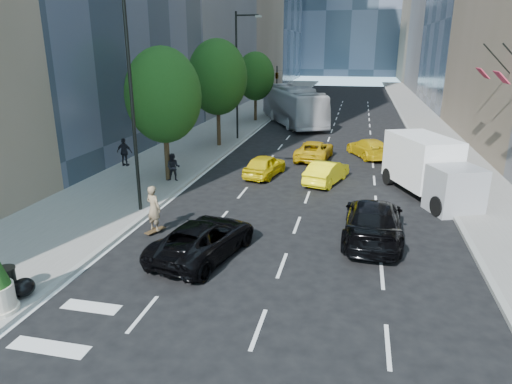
% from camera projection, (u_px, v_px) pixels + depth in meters
% --- Properties ---
extents(ground, '(160.00, 160.00, 0.00)m').
position_uv_depth(ground, '(255.00, 263.00, 16.68)').
color(ground, black).
rests_on(ground, ground).
extents(sidewalk_left, '(6.00, 120.00, 0.15)m').
position_uv_depth(sidewalk_left, '(234.00, 123.00, 46.41)').
color(sidewalk_left, slate).
rests_on(sidewalk_left, ground).
extents(sidewalk_right, '(4.00, 120.00, 0.15)m').
position_uv_depth(sidewalk_right, '(431.00, 130.00, 42.45)').
color(sidewalk_right, slate).
rests_on(sidewalk_right, ground).
extents(lamp_near, '(2.13, 0.22, 10.00)m').
position_uv_depth(lamp_near, '(134.00, 88.00, 19.94)').
color(lamp_near, black).
rests_on(lamp_near, sidewalk_left).
extents(lamp_far, '(2.13, 0.22, 10.00)m').
position_uv_depth(lamp_far, '(239.00, 69.00, 36.67)').
color(lamp_far, black).
rests_on(lamp_far, sidewalk_left).
extents(tree_near, '(4.20, 4.20, 7.46)m').
position_uv_depth(tree_near, '(163.00, 95.00, 25.03)').
color(tree_near, black).
rests_on(tree_near, sidewalk_left).
extents(tree_mid, '(4.50, 4.50, 7.99)m').
position_uv_depth(tree_mid, '(217.00, 77.00, 34.21)').
color(tree_mid, black).
rests_on(tree_mid, sidewalk_left).
extents(tree_far, '(3.90, 3.90, 6.92)m').
position_uv_depth(tree_far, '(255.00, 76.00, 46.51)').
color(tree_far, black).
rests_on(tree_far, sidewalk_left).
extents(traffic_signal, '(2.48, 0.53, 5.20)m').
position_uv_depth(traffic_signal, '(277.00, 76.00, 53.89)').
color(traffic_signal, black).
rests_on(traffic_signal, sidewalk_left).
extents(skateboarder, '(0.84, 0.71, 1.95)m').
position_uv_depth(skateboarder, '(154.00, 211.00, 19.03)').
color(skateboarder, '#766449').
rests_on(skateboarder, ground).
extents(black_sedan_lincoln, '(3.40, 5.44, 1.40)m').
position_uv_depth(black_sedan_lincoln, '(204.00, 239.00, 17.01)').
color(black_sedan_lincoln, black).
rests_on(black_sedan_lincoln, ground).
extents(black_sedan_mercedes, '(2.48, 5.72, 1.64)m').
position_uv_depth(black_sedan_mercedes, '(373.00, 220.00, 18.49)').
color(black_sedan_mercedes, black).
rests_on(black_sedan_mercedes, ground).
extents(taxi_a, '(2.27, 4.17, 1.34)m').
position_uv_depth(taxi_a, '(265.00, 165.00, 27.58)').
color(taxi_a, yellow).
rests_on(taxi_a, ground).
extents(taxi_b, '(2.49, 4.25, 1.32)m').
position_uv_depth(taxi_b, '(327.00, 172.00, 26.21)').
color(taxi_b, '#FFEA0D').
rests_on(taxi_b, ground).
extents(taxi_c, '(2.52, 4.85, 1.30)m').
position_uv_depth(taxi_c, '(314.00, 150.00, 31.69)').
color(taxi_c, '#CFA10A').
rests_on(taxi_c, ground).
extents(taxi_d, '(3.54, 4.90, 1.32)m').
position_uv_depth(taxi_d, '(369.00, 148.00, 32.38)').
color(taxi_d, gold).
rests_on(taxi_d, ground).
extents(city_bus, '(8.38, 13.45, 3.72)m').
position_uv_depth(city_bus, '(293.00, 105.00, 45.98)').
color(city_bus, silver).
rests_on(city_bus, ground).
extents(box_truck, '(4.55, 6.76, 3.05)m').
position_uv_depth(box_truck, '(429.00, 168.00, 23.56)').
color(box_truck, white).
rests_on(box_truck, ground).
extents(pedestrian_a, '(0.87, 0.73, 1.61)m').
position_uv_depth(pedestrian_a, '(173.00, 167.00, 26.03)').
color(pedestrian_a, black).
rests_on(pedestrian_a, sidewalk_left).
extents(pedestrian_b, '(1.06, 0.44, 1.81)m').
position_uv_depth(pedestrian_b, '(125.00, 152.00, 29.31)').
color(pedestrian_b, black).
rests_on(pedestrian_b, sidewalk_left).
extents(trash_can, '(0.56, 0.56, 0.84)m').
position_uv_depth(trash_can, '(7.00, 281.00, 14.19)').
color(trash_can, black).
rests_on(trash_can, sidewalk_left).
extents(garbage_bags, '(1.15, 1.10, 0.57)m').
position_uv_depth(garbage_bags, '(14.00, 290.00, 13.99)').
color(garbage_bags, black).
rests_on(garbage_bags, sidewalk_left).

